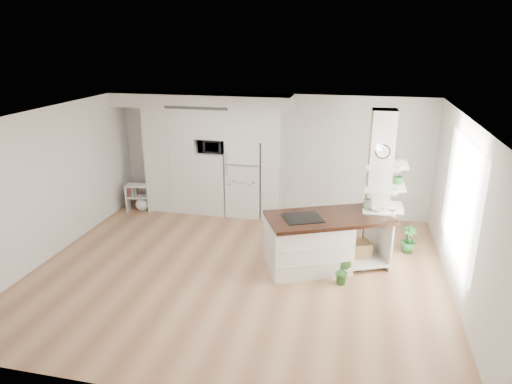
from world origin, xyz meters
TOP-DOWN VIEW (x-y plane):
  - floor at (0.00, 0.00)m, footprint 7.00×6.00m
  - room at (0.00, 0.00)m, footprint 7.04×6.04m
  - cabinet_wall at (-1.45, 2.67)m, footprint 4.00×0.71m
  - refrigerator at (-0.53, 2.68)m, footprint 0.78×0.69m
  - column at (2.38, 1.13)m, footprint 0.69×0.90m
  - window at (3.48, 0.30)m, footprint 0.00×2.40m
  - pendant_light at (1.70, 0.15)m, footprint 0.12×0.12m
  - kitchen_island at (1.26, 0.44)m, footprint 2.33×1.78m
  - bookshelf at (-2.98, 2.32)m, footprint 0.59×0.42m
  - floor_plant_a at (1.79, -0.06)m, footprint 0.29×0.25m
  - floor_plant_b at (2.94, 1.42)m, footprint 0.35×0.35m
  - microwave at (-1.27, 2.62)m, footprint 0.54×0.37m
  - shelf_plant at (2.63, 1.30)m, footprint 0.27×0.23m
  - decor_bowl at (2.30, 0.90)m, footprint 0.22×0.22m

SIDE VIEW (x-z plane):
  - floor at x=0.00m, z-range -0.01..0.01m
  - floor_plant_a at x=1.79m, z-range 0.00..0.47m
  - floor_plant_b at x=2.94m, z-range 0.00..0.51m
  - bookshelf at x=-2.98m, z-range -0.04..0.60m
  - kitchen_island at x=1.26m, z-range -0.27..1.25m
  - refrigerator at x=-0.53m, z-range 0.00..1.75m
  - decor_bowl at x=2.30m, z-range 0.98..1.03m
  - column at x=2.38m, z-range 0.00..2.70m
  - window at x=3.48m, z-range 0.30..2.70m
  - cabinet_wall at x=-1.45m, z-range 0.16..2.86m
  - shelf_plant at x=2.63m, z-range 1.38..1.67m
  - microwave at x=-1.27m, z-range 1.42..1.72m
  - room at x=0.00m, z-range 0.50..3.22m
  - pendant_light at x=1.70m, z-range 2.07..2.17m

